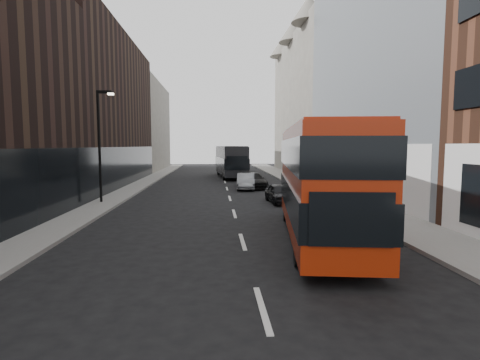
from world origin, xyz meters
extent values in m
plane|color=black|center=(0.00, 0.00, 0.00)|extent=(140.00, 140.00, 0.00)
cube|color=slate|center=(7.50, 25.00, 0.07)|extent=(3.00, 80.00, 0.15)
cube|color=slate|center=(-8.00, 25.00, 0.07)|extent=(2.00, 80.00, 0.15)
cube|color=gray|center=(11.50, 21.00, 10.00)|extent=(5.00, 22.00, 20.00)
cube|color=silver|center=(9.15, 21.00, 1.90)|extent=(0.35, 21.00, 3.80)
cube|color=slate|center=(11.50, 44.00, 9.00)|extent=(5.00, 24.00, 18.00)
cone|color=slate|center=(9.50, 36.00, 19.50)|extent=(4.00, 4.00, 3.00)
cone|color=slate|center=(9.50, 44.00, 19.50)|extent=(4.00, 4.00, 3.00)
cone|color=slate|center=(9.50, 52.00, 19.50)|extent=(4.00, 4.00, 3.00)
cube|color=black|center=(-11.50, 30.00, 7.00)|extent=(5.00, 24.00, 14.00)
cube|color=slate|center=(-11.50, 52.00, 6.50)|extent=(5.00, 20.00, 13.00)
cylinder|color=black|center=(-8.30, 18.00, 3.65)|extent=(0.16, 0.16, 7.00)
cube|color=black|center=(-7.90, 18.00, 7.05)|extent=(0.90, 0.15, 0.18)
cube|color=#FFF2CC|center=(-7.50, 18.00, 6.93)|extent=(0.35, 0.22, 0.12)
cube|color=#A3240A|center=(3.08, 8.23, 2.38)|extent=(3.95, 11.15, 3.97)
cube|color=black|center=(3.08, 8.23, 1.74)|extent=(4.08, 11.21, 1.09)
cube|color=black|center=(3.08, 8.23, 3.42)|extent=(4.08, 11.21, 1.09)
cube|color=black|center=(2.32, 2.80, 1.88)|extent=(2.10, 0.37, 1.39)
cube|color=black|center=(3.83, 13.66, 1.88)|extent=(2.10, 0.37, 1.39)
cube|color=#A3240A|center=(3.08, 8.23, 4.39)|extent=(3.79, 10.70, 0.12)
cylinder|color=black|center=(2.48, 11.84, 0.50)|extent=(0.43, 1.02, 0.99)
cylinder|color=black|center=(4.64, 11.54, 0.50)|extent=(0.43, 1.02, 0.99)
cylinder|color=black|center=(1.52, 4.92, 0.50)|extent=(0.43, 1.02, 0.99)
cylinder|color=black|center=(3.68, 4.62, 0.50)|extent=(0.43, 1.02, 0.99)
cube|color=black|center=(0.83, 37.72, 1.99)|extent=(3.40, 11.39, 3.16)
cube|color=black|center=(0.83, 37.72, 1.79)|extent=(3.53, 11.45, 1.12)
cube|color=black|center=(1.26, 32.09, 1.94)|extent=(2.17, 0.25, 1.43)
cube|color=black|center=(0.40, 43.34, 1.94)|extent=(2.17, 0.25, 1.43)
cube|color=black|center=(0.83, 37.72, 3.60)|extent=(3.27, 10.94, 0.12)
cylinder|color=black|center=(-0.57, 41.21, 0.51)|extent=(0.38, 1.04, 1.02)
cylinder|color=black|center=(1.68, 41.38, 0.51)|extent=(0.38, 1.04, 1.02)
cylinder|color=black|center=(-0.02, 34.05, 0.51)|extent=(0.38, 1.04, 1.02)
cylinder|color=black|center=(2.23, 34.22, 0.51)|extent=(0.38, 1.04, 1.02)
imported|color=black|center=(3.19, 17.75, 0.62)|extent=(1.77, 3.76, 1.24)
imported|color=gray|center=(1.60, 25.46, 0.68)|extent=(1.79, 4.26, 1.37)
imported|color=black|center=(2.29, 26.32, 0.68)|extent=(2.45, 4.85, 1.35)
camera|label=1|loc=(-1.08, -6.19, 3.73)|focal=28.00mm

